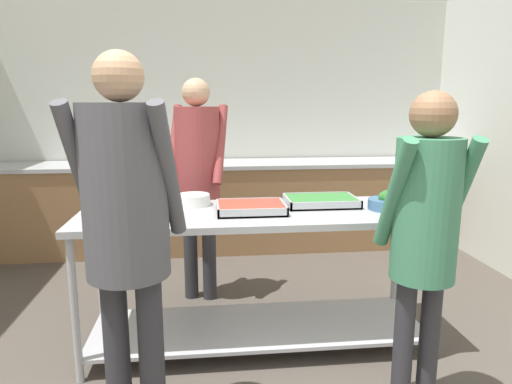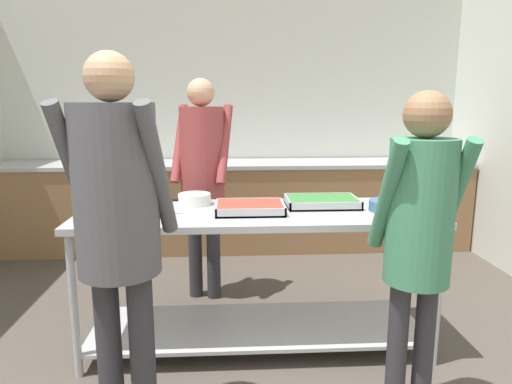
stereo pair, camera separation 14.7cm
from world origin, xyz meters
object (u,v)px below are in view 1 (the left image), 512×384
Objects in this scene: plate_stack at (194,200)px; serving_tray_vegetables at (251,208)px; sauce_pan at (135,207)px; water_bottle at (122,153)px; guest_serving_left at (425,221)px; guest_serving_right at (126,212)px; serving_tray_roast at (321,201)px; cook_behind_counter at (198,165)px; broccoli_bowl at (387,202)px.

serving_tray_vegetables is at bearing -32.48° from plate_stack.
plate_stack is (0.34, 0.25, -0.02)m from sauce_pan.
water_bottle is (-1.11, 2.01, 0.13)m from serving_tray_vegetables.
plate_stack is at bearing 138.73° from guest_serving_left.
guest_serving_right is at bearing -79.72° from water_bottle.
serving_tray_roast is at bearing 8.12° from sauce_pan.
sauce_pan is 0.84× the size of serving_tray_roast.
cook_behind_counter is at bearing 66.15° from sauce_pan.
sauce_pan is 0.74m from guest_serving_right.
guest_serving_right reaches higher than cook_behind_counter.
serving_tray_vegetables is at bearing -67.09° from cook_behind_counter.
serving_tray_roast is 0.29× the size of guest_serving_left.
water_bottle reaches higher than plate_stack.
guest_serving_right is at bearing -140.64° from serving_tray_roast.
guest_serving_right is 1.56m from cook_behind_counter.
plate_stack is 0.84× the size of water_bottle.
plate_stack is 0.53× the size of serving_tray_vegetables.
sauce_pan is 0.22× the size of guest_serving_right.
cook_behind_counter is at bearing 79.65° from guest_serving_right.
guest_serving_left is 1.87m from cook_behind_counter.
plate_stack is 0.58m from cook_behind_counter.
serving_tray_vegetables is 0.24× the size of guest_serving_right.
sauce_pan is 0.24× the size of guest_serving_left.
broccoli_bowl is at bearing -34.25° from cook_behind_counter.
broccoli_bowl is at bearing 81.31° from guest_serving_left.
broccoli_bowl is (0.38, -0.16, 0.02)m from serving_tray_roast.
guest_serving_right is at bearing -100.35° from cook_behind_counter.
water_bottle is (-1.59, 1.87, 0.13)m from serving_tray_roast.
guest_serving_left is at bearing -54.74° from cook_behind_counter.
sauce_pan is at bearing 153.61° from guest_serving_left.
sauce_pan is at bearing -113.85° from cook_behind_counter.
water_bottle is (-0.42, 2.03, 0.11)m from sauce_pan.
cook_behind_counter is at bearing 145.75° from broccoli_bowl.
sauce_pan is 0.22× the size of cook_behind_counter.
guest_serving_right reaches higher than serving_tray_vegetables.
serving_tray_roast is 1.73× the size of water_bottle.
water_bottle reaches higher than serving_tray_vegetables.
serving_tray_roast is at bearing -49.65° from water_bottle.
guest_serving_left is (-0.11, -0.72, 0.07)m from broccoli_bowl.
plate_stack is 0.13× the size of guest_serving_right.
sauce_pan is 1.61m from guest_serving_left.
guest_serving_left reaches higher than plate_stack.
cook_behind_counter reaches higher than water_bottle.
water_bottle is at bearing 113.08° from plate_stack.
broccoli_bowl is at bearing -11.64° from plate_stack.
plate_stack reaches higher than serving_tray_roast.
broccoli_bowl is (1.21, -0.25, 0.01)m from plate_stack.
cook_behind_counter is 1.45m from water_bottle.
serving_tray_roast is at bearing 157.05° from broccoli_bowl.
broccoli_bowl is (0.86, -0.02, 0.02)m from serving_tray_vegetables.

